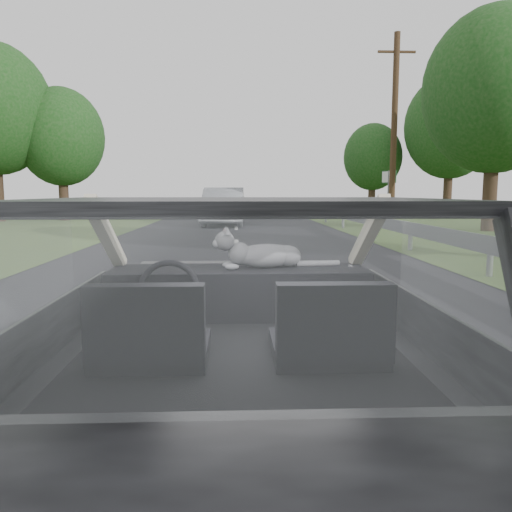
{
  "coord_description": "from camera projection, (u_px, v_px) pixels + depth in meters",
  "views": [
    {
      "loc": [
        -0.02,
        -2.45,
        1.47
      ],
      "look_at": [
        0.1,
        0.56,
        1.08
      ],
      "focal_mm": 35.0,
      "sensor_mm": 36.0,
      "label": 1
    }
  ],
  "objects": [
    {
      "name": "ground",
      "position": [
        241.0,
        474.0,
        2.62
      ],
      "size": [
        140.0,
        140.0,
        0.0
      ],
      "primitive_type": "plane",
      "color": "black",
      "rests_on": "ground"
    },
    {
      "name": "subject_car",
      "position": [
        240.0,
        341.0,
        2.52
      ],
      "size": [
        1.8,
        4.0,
        1.45
      ],
      "primitive_type": "cube",
      "color": "black",
      "rests_on": "ground"
    },
    {
      "name": "dashboard",
      "position": [
        239.0,
        292.0,
        3.13
      ],
      "size": [
        1.58,
        0.45,
        0.3
      ],
      "primitive_type": "cube",
      "color": "black",
      "rests_on": "subject_car"
    },
    {
      "name": "driver_seat",
      "position": [
        150.0,
        327.0,
        2.2
      ],
      "size": [
        0.5,
        0.72,
        0.42
      ],
      "primitive_type": "cube",
      "color": "black",
      "rests_on": "subject_car"
    },
    {
      "name": "passenger_seat",
      "position": [
        330.0,
        325.0,
        2.23
      ],
      "size": [
        0.5,
        0.72,
        0.42
      ],
      "primitive_type": "cube",
      "color": "black",
      "rests_on": "subject_car"
    },
    {
      "name": "steering_wheel",
      "position": [
        168.0,
        291.0,
        2.81
      ],
      "size": [
        0.36,
        0.36,
        0.04
      ],
      "primitive_type": "torus",
      "color": "black",
      "rests_on": "dashboard"
    },
    {
      "name": "cat",
      "position": [
        266.0,
        254.0,
        3.12
      ],
      "size": [
        0.61,
        0.3,
        0.26
      ],
      "primitive_type": "ellipsoid",
      "rotation": [
        0.0,
        0.0,
        0.21
      ],
      "color": "#999999",
      "rests_on": "dashboard"
    },
    {
      "name": "guardrail",
      "position": [
        406.0,
        228.0,
        12.63
      ],
      "size": [
        0.05,
        90.0,
        0.32
      ],
      "primitive_type": "cube",
      "color": "#999CA1",
      "rests_on": "ground"
    },
    {
      "name": "other_car",
      "position": [
        224.0,
        206.0,
        22.68
      ],
      "size": [
        2.19,
        5.21,
        1.69
      ],
      "primitive_type": "imported",
      "rotation": [
        0.0,
        0.0,
        -0.03
      ],
      "color": "#A0A5AD",
      "rests_on": "ground"
    },
    {
      "name": "highway_sign",
      "position": [
        388.0,
        197.0,
        24.36
      ],
      "size": [
        0.49,
        0.97,
        2.53
      ],
      "primitive_type": "cube",
      "rotation": [
        0.0,
        0.0,
        0.4
      ],
      "color": "#143F1E",
      "rests_on": "ground"
    },
    {
      "name": "utility_pole",
      "position": [
        394.0,
        130.0,
        23.01
      ],
      "size": [
        0.37,
        0.37,
        8.66
      ],
      "primitive_type": "cylinder",
      "rotation": [
        0.0,
        0.0,
        -0.43
      ],
      "color": "#4B341A",
      "rests_on": "ground"
    },
    {
      "name": "tree_1",
      "position": [
        494.0,
        124.0,
        18.61
      ],
      "size": [
        5.63,
        5.63,
        8.04
      ],
      "primitive_type": null,
      "rotation": [
        0.0,
        0.0,
        0.06
      ],
      "color": "#0F3D0E",
      "rests_on": "ground"
    },
    {
      "name": "tree_2",
      "position": [
        372.0,
        170.0,
        34.02
      ],
      "size": [
        3.98,
        3.98,
        5.95
      ],
      "primitive_type": null,
      "rotation": [
        0.0,
        0.0,
        0.01
      ],
      "color": "#0F3D0E",
      "rests_on": "ground"
    },
    {
      "name": "tree_3",
      "position": [
        450.0,
        147.0,
        31.33
      ],
      "size": [
        6.89,
        6.89,
        8.57
      ],
      "primitive_type": null,
      "rotation": [
        0.0,
        0.0,
        -0.25
      ],
      "color": "#0F3D0E",
      "rests_on": "ground"
    },
    {
      "name": "tree_6",
      "position": [
        62.0,
        156.0,
        26.04
      ],
      "size": [
        4.46,
        4.46,
        6.68
      ],
      "primitive_type": null,
      "rotation": [
        0.0,
        0.0,
        -0.01
      ],
      "color": "#0F3D0E",
      "rests_on": "ground"
    }
  ]
}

